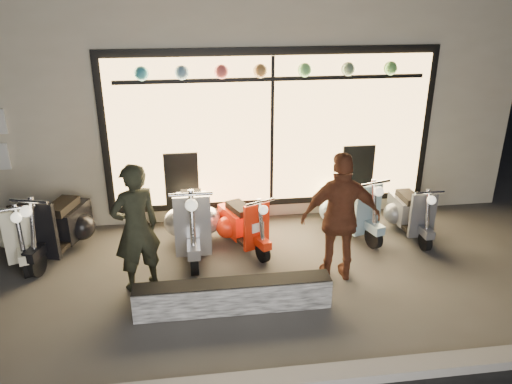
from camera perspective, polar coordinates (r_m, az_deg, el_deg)
ground at (r=6.96m, az=-2.26°, el=-10.06°), size 40.00×40.00×0.00m
kerb at (r=5.35m, az=0.02°, el=-21.03°), size 40.00×0.25×0.12m
shop_building at (r=10.96m, az=-5.10°, el=13.81°), size 10.20×6.23×4.20m
graffiti_barrier at (r=6.30m, az=-2.62°, el=-11.75°), size 2.43×0.28×0.40m
scooter_silver at (r=7.67m, az=-7.29°, el=-3.05°), size 0.51×1.59×1.15m
scooter_red at (r=7.73m, az=-1.71°, el=-3.47°), size 0.72×1.24×0.90m
scooter_black at (r=8.07m, az=-21.23°, el=-3.38°), size 0.76×1.50×1.07m
scooter_cream at (r=8.18m, az=-25.31°, el=-3.97°), size 0.73×1.38×0.99m
scooter_blue at (r=8.31m, az=10.34°, el=-1.54°), size 0.74×1.42×1.02m
scooter_grey at (r=8.48m, az=17.02°, el=-2.05°), size 0.40×1.25×0.90m
man at (r=6.59m, az=-13.55°, el=-4.03°), size 0.76×0.66×1.74m
woman at (r=6.69m, az=9.67°, el=-2.95°), size 1.09×0.51×1.81m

